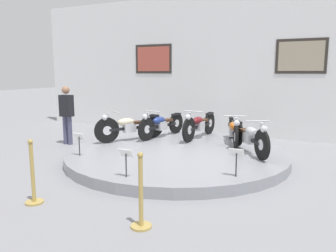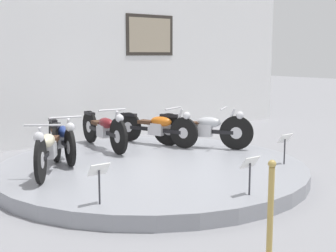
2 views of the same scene
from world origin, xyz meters
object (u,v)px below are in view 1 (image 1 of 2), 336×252
(visitor_standing, at_px, (67,112))
(stanchion_post_left_of_entry, at_px, (33,182))
(motorcycle_cream, at_px, (129,126))
(motorcycle_silver, at_px, (249,136))
(info_placard_front_right, at_px, (236,156))
(info_placard_front_centre, at_px, (126,157))
(motorcycle_orange, at_px, (233,129))
(info_placard_front_left, at_px, (79,139))
(motorcycle_maroon, at_px, (199,124))
(motorcycle_blue, at_px, (161,124))
(stanchion_post_right_of_entry, at_px, (141,203))

(visitor_standing, relative_size, stanchion_post_left_of_entry, 1.61)
(motorcycle_cream, xyz_separation_m, motorcycle_silver, (3.18, -0.00, -0.01))
(info_placard_front_right, distance_m, stanchion_post_left_of_entry, 3.37)
(motorcycle_cream, bearing_deg, info_placard_front_centre, -59.41)
(motorcycle_cream, relative_size, motorcycle_orange, 0.92)
(info_placard_front_left, distance_m, info_placard_front_centre, 1.93)
(motorcycle_maroon, relative_size, stanchion_post_left_of_entry, 1.96)
(visitor_standing, bearing_deg, motorcycle_blue, 24.38)
(info_placard_front_right, xyz_separation_m, stanchion_post_right_of_entry, (-0.77, -2.01, -0.23))
(motorcycle_maroon, distance_m, motorcycle_orange, 1.08)
(motorcycle_orange, distance_m, visitor_standing, 4.62)
(motorcycle_maroon, xyz_separation_m, info_placard_front_right, (1.74, -2.94, -0.03))
(motorcycle_blue, xyz_separation_m, info_placard_front_right, (2.76, -2.63, -0.01))
(motorcycle_blue, relative_size, motorcycle_orange, 1.04)
(info_placard_front_centre, distance_m, stanchion_post_right_of_entry, 1.53)
(visitor_standing, bearing_deg, motorcycle_maroon, 22.26)
(info_placard_front_left, relative_size, visitor_standing, 0.31)
(info_placard_front_right, bearing_deg, info_placard_front_centre, -154.16)
(motorcycle_silver, bearing_deg, stanchion_post_right_of_entry, -99.29)
(motorcycle_cream, height_order, motorcycle_silver, motorcycle_cream)
(motorcycle_cream, distance_m, motorcycle_silver, 3.18)
(motorcycle_orange, height_order, visitor_standing, visitor_standing)
(motorcycle_blue, height_order, stanchion_post_left_of_entry, stanchion_post_left_of_entry)
(motorcycle_maroon, height_order, info_placard_front_centre, motorcycle_maroon)
(stanchion_post_right_of_entry, bearing_deg, visitor_standing, 141.20)
(stanchion_post_left_of_entry, bearing_deg, info_placard_front_right, 36.66)
(motorcycle_cream, bearing_deg, info_placard_front_right, -29.09)
(visitor_standing, height_order, stanchion_post_right_of_entry, visitor_standing)
(motorcycle_blue, bearing_deg, stanchion_post_right_of_entry, -66.81)
(motorcycle_orange, height_order, info_placard_front_right, motorcycle_orange)
(motorcycle_silver, xyz_separation_m, info_placard_front_left, (-3.33, -1.85, -0.02))
(info_placard_front_left, height_order, visitor_standing, visitor_standing)
(info_placard_front_left, bearing_deg, stanchion_post_right_of_entry, -36.66)
(motorcycle_cream, relative_size, motorcycle_maroon, 0.86)
(motorcycle_cream, distance_m, visitor_standing, 1.91)
(motorcycle_orange, relative_size, info_placard_front_centre, 3.64)
(motorcycle_blue, bearing_deg, info_placard_front_left, -105.08)
(motorcycle_orange, xyz_separation_m, info_placard_front_right, (0.70, -2.63, -0.00))
(stanchion_post_left_of_entry, height_order, stanchion_post_right_of_entry, same)
(info_placard_front_centre, relative_size, stanchion_post_right_of_entry, 0.50)
(info_placard_front_left, xyz_separation_m, stanchion_post_right_of_entry, (2.70, -2.01, -0.23))
(motorcycle_orange, height_order, stanchion_post_left_of_entry, stanchion_post_left_of_entry)
(motorcycle_orange, relative_size, visitor_standing, 1.13)
(motorcycle_maroon, bearing_deg, motorcycle_orange, -16.78)
(motorcycle_maroon, xyz_separation_m, info_placard_front_centre, (0.00, -3.79, -0.03))
(motorcycle_cream, relative_size, stanchion_post_right_of_entry, 1.67)
(motorcycle_silver, relative_size, stanchion_post_right_of_entry, 1.63)
(motorcycle_blue, bearing_deg, motorcycle_orange, 0.01)
(stanchion_post_left_of_entry, bearing_deg, info_placard_front_left, 111.08)
(motorcycle_orange, distance_m, stanchion_post_right_of_entry, 4.65)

